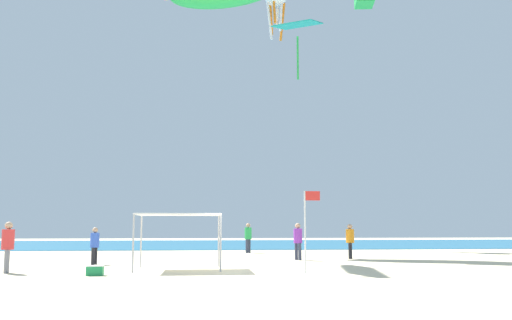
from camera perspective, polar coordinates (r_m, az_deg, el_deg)
The scene contains 12 objects.
ground at distance 20.57m, azimuth -2.06°, elevation -12.00°, with size 110.00×110.00×0.10m, color beige.
ocean_strip at distance 51.28m, azimuth -4.27°, elevation -8.95°, with size 110.00×25.83×0.03m, color #1E6B93.
canopy_tent at distance 21.69m, azimuth -8.22°, elevation -6.01°, with size 3.33×2.62×2.21m.
person_near_tent at distance 27.48m, azimuth 4.51°, elevation -8.35°, with size 0.44×0.47×1.86m.
person_leftmost at distance 34.63m, azimuth -0.85°, elevation -8.07°, with size 0.45×0.46×1.90m.
person_central at distance 25.32m, azimuth -16.88°, elevation -8.46°, with size 0.39×0.44×1.66m.
person_rightmost at distance 21.92m, azimuth -25.02°, elevation -8.03°, with size 0.45×0.49×1.87m.
person_far_shore at distance 28.91m, azimuth 10.03°, elevation -8.25°, with size 0.43×0.46×1.82m.
banner_flag at distance 20.02m, azimuth 5.49°, elevation -6.64°, with size 0.61×0.06×3.02m.
cooler_box at distance 19.76m, azimuth -16.84°, elevation -11.25°, with size 0.57×0.37×0.35m.
kite_octopus_white at distance 50.53m, azimuth 2.14°, elevation 16.68°, with size 2.56×2.56×4.70m.
kite_diamond_teal at distance 35.29m, azimuth 4.46°, elevation 13.94°, with size 3.62×3.59×3.98m.
Camera 1 is at (-1.30, -20.45, 1.72)m, focal length 37.38 mm.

